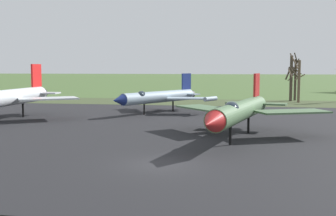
% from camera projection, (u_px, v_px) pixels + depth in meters
% --- Properties ---
extents(ground_plane, '(600.00, 600.00, 0.00)m').
position_uv_depth(ground_plane, '(159.00, 165.00, 23.42)').
color(ground_plane, '#425B2D').
extents(asphalt_apron, '(103.99, 44.51, 0.05)m').
position_uv_depth(asphalt_apron, '(188.00, 130.00, 36.51)').
color(asphalt_apron, black).
rests_on(asphalt_apron, ground).
extents(grass_verge_strip, '(163.99, 12.00, 0.06)m').
position_uv_depth(grass_verge_strip, '(210.00, 103.00, 64.23)').
color(grass_verge_strip, '#3C4729').
rests_on(grass_verge_strip, ground).
extents(jet_fighter_front_left, '(11.21, 12.71, 4.65)m').
position_uv_depth(jet_fighter_front_left, '(159.00, 97.00, 49.43)').
color(jet_fighter_front_left, '#8EA3B2').
rests_on(jet_fighter_front_left, ground).
extents(jet_fighter_front_right, '(12.52, 15.40, 4.91)m').
position_uv_depth(jet_fighter_front_right, '(240.00, 111.00, 31.42)').
color(jet_fighter_front_right, '#4C6B47').
rests_on(jet_fighter_front_right, ground).
extents(jet_fighter_rear_left, '(14.01, 17.66, 5.80)m').
position_uv_depth(jet_fighter_rear_left, '(4.00, 98.00, 41.59)').
color(jet_fighter_rear_left, silver).
rests_on(jet_fighter_rear_left, ground).
extents(bare_tree_far_left, '(2.30, 2.41, 7.71)m').
position_uv_depth(bare_tree_far_left, '(292.00, 76.00, 66.34)').
color(bare_tree_far_left, '#42382D').
rests_on(bare_tree_far_left, ground).
extents(bare_tree_left_of_center, '(2.56, 2.76, 7.57)m').
position_uv_depth(bare_tree_left_of_center, '(298.00, 79.00, 63.56)').
color(bare_tree_left_of_center, brown).
rests_on(bare_tree_left_of_center, ground).
extents(bare_tree_center, '(2.08, 2.12, 6.74)m').
position_uv_depth(bare_tree_center, '(295.00, 78.00, 67.84)').
color(bare_tree_center, '#42382D').
rests_on(bare_tree_center, ground).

